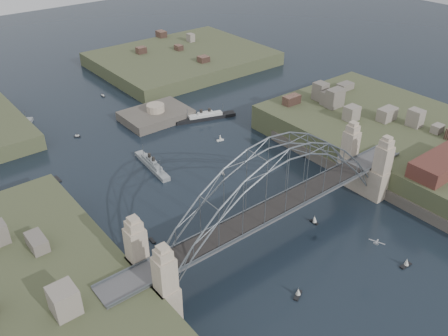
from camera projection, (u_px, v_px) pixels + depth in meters
ground at (273, 237)px, 108.43m from camera, size 500.00×500.00×0.00m
bridge at (276, 193)px, 101.99m from camera, size 84.00×13.80×24.60m
shore_east at (416, 153)px, 137.87m from camera, size 50.50×90.00×12.00m
headland_ne at (182, 63)px, 207.95m from camera, size 70.00×55.00×9.50m
fort_island at (157, 120)px, 161.65m from camera, size 22.00×16.00×9.40m
wharf_shed at (444, 163)px, 117.26m from camera, size 20.00×8.00×4.00m
naval_cruiser_near at (152, 165)px, 134.11m from camera, size 3.98×18.11×5.39m
naval_cruiser_far at (23, 129)px, 153.62m from camera, size 10.93×14.19×5.35m
ocean_liner at (205, 117)px, 161.02m from camera, size 20.88×9.25×5.16m
aeroplane at (377, 242)px, 95.84m from camera, size 1.87×3.22×0.49m
small_boat_a at (152, 241)px, 107.18m from camera, size 0.88×2.29×0.45m
small_boat_b at (222, 173)px, 131.30m from camera, size 0.51×1.54×1.43m
small_boat_c at (298, 293)px, 92.84m from camera, size 2.99×2.10×2.38m
small_boat_d at (220, 138)px, 147.80m from camera, size 2.38×1.38×2.38m
small_boat_e at (57, 179)px, 129.02m from camera, size 1.20×3.48×0.45m
small_boat_f at (152, 161)px, 137.14m from camera, size 1.50×0.64×0.45m
small_boat_g at (406, 263)px, 99.99m from camera, size 2.93×1.23×2.38m
small_boat_h at (77, 136)px, 150.19m from camera, size 1.94×1.58×1.43m
small_boat_i at (306, 157)px, 139.51m from camera, size 2.24×1.90×0.45m
small_boat_k at (103, 96)px, 178.08m from camera, size 0.74×2.03×1.43m
small_boat_l at (49, 233)px, 108.53m from camera, size 2.32×2.35×2.38m
small_boat_m at (314, 220)px, 112.53m from camera, size 1.00×2.19×2.38m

